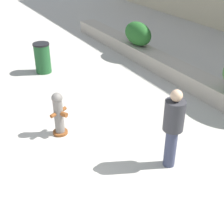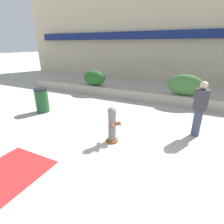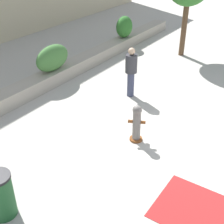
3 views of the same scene
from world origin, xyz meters
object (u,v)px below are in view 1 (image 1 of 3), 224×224
object	(u,v)px
fire_hydrant	(59,114)
pedestrian	(173,125)
trash_bin	(42,58)
hedge_bush_0	(138,34)

from	to	relation	value
fire_hydrant	pedestrian	world-z (taller)	pedestrian
fire_hydrant	pedestrian	distance (m)	2.70
fire_hydrant	pedestrian	bearing A→B (deg)	34.36
pedestrian	trash_bin	bearing A→B (deg)	-174.43
hedge_bush_0	trash_bin	xyz separation A→B (m)	(-0.44, -3.53, -0.41)
hedge_bush_0	pedestrian	bearing A→B (deg)	-28.17
hedge_bush_0	pedestrian	world-z (taller)	pedestrian
trash_bin	pedestrian	bearing A→B (deg)	5.57
fire_hydrant	pedestrian	xyz separation A→B (m)	(2.20, 1.51, 0.44)
pedestrian	trash_bin	size ratio (longest dim) A/B	1.71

